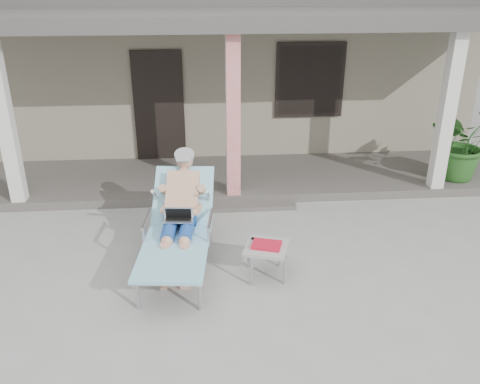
{
  "coord_description": "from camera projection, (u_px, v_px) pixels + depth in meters",
  "views": [
    {
      "loc": [
        -0.51,
        -5.65,
        3.63
      ],
      "look_at": [
        -0.01,
        0.6,
        0.85
      ],
      "focal_mm": 38.0,
      "sensor_mm": 36.0,
      "label": 1
    }
  ],
  "objects": [
    {
      "name": "lounger",
      "position": [
        178.0,
        202.0,
        6.52
      ],
      "size": [
        1.02,
        2.23,
        1.41
      ],
      "rotation": [
        0.0,
        0.0,
        -0.1
      ],
      "color": "#B7B7BC",
      "rests_on": "ground"
    },
    {
      "name": "ground",
      "position": [
        245.0,
        270.0,
        6.66
      ],
      "size": [
        60.0,
        60.0,
        0.0
      ],
      "primitive_type": "plane",
      "color": "#9E9E99",
      "rests_on": "ground"
    },
    {
      "name": "side_table",
      "position": [
        266.0,
        249.0,
        6.38
      ],
      "size": [
        0.64,
        0.64,
        0.46
      ],
      "rotation": [
        0.0,
        0.0,
        -0.3
      ],
      "color": "#A3A39F",
      "rests_on": "ground"
    },
    {
      "name": "porch_deck",
      "position": [
        230.0,
        178.0,
        9.36
      ],
      "size": [
        10.0,
        2.0,
        0.15
      ],
      "primitive_type": "cube",
      "color": "#605B56",
      "rests_on": "ground"
    },
    {
      "name": "potted_palm",
      "position": [
        462.0,
        142.0,
        8.94
      ],
      "size": [
        1.39,
        1.27,
        1.34
      ],
      "primitive_type": "imported",
      "rotation": [
        0.0,
        0.0,
        0.21
      ],
      "color": "#26591E",
      "rests_on": "porch_deck"
    },
    {
      "name": "porch_overhang",
      "position": [
        229.0,
        24.0,
        8.22
      ],
      "size": [
        10.0,
        2.3,
        2.85
      ],
      "color": "silver",
      "rests_on": "porch_deck"
    },
    {
      "name": "porch_step",
      "position": [
        235.0,
        206.0,
        8.33
      ],
      "size": [
        2.0,
        0.3,
        0.07
      ],
      "primitive_type": "cube",
      "color": "#605B56",
      "rests_on": "ground"
    },
    {
      "name": "house",
      "position": [
        221.0,
        59.0,
        11.91
      ],
      "size": [
        10.4,
        5.4,
        3.3
      ],
      "color": "gray",
      "rests_on": "ground"
    }
  ]
}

